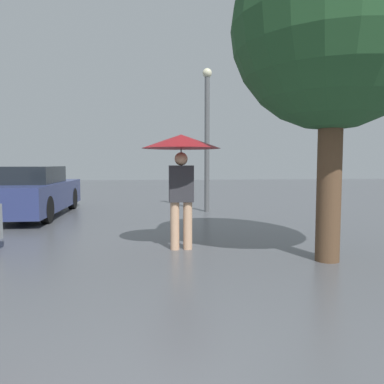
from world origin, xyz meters
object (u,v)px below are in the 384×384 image
street_lamp (207,131)px  pedestrian (181,153)px  parked_car_farthest (32,192)px  tree (333,29)px

street_lamp → pedestrian: bearing=-103.3°
parked_car_farthest → tree: 8.03m
pedestrian → street_lamp: 4.78m
pedestrian → tree: 2.73m
pedestrian → tree: bearing=-24.9°
pedestrian → street_lamp: (1.09, 4.59, 0.74)m
pedestrian → street_lamp: bearing=76.7°
tree → street_lamp: bearing=99.2°
pedestrian → tree: (1.98, -0.92, 1.64)m
tree → street_lamp: (-0.90, 5.51, -0.90)m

